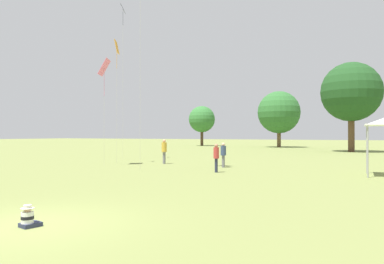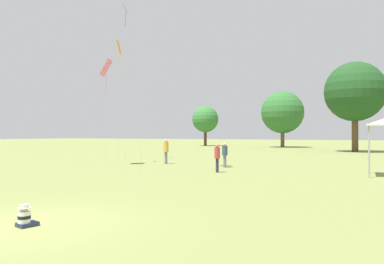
{
  "view_description": "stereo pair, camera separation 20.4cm",
  "coord_description": "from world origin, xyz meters",
  "views": [
    {
      "loc": [
        7.54,
        -6.41,
        2.2
      ],
      "look_at": [
        0.04,
        8.79,
        2.31
      ],
      "focal_mm": 35.0,
      "sensor_mm": 36.0,
      "label": 1
    },
    {
      "loc": [
        7.73,
        -6.32,
        2.2
      ],
      "look_at": [
        0.04,
        8.79,
        2.31
      ],
      "focal_mm": 35.0,
      "sensor_mm": 36.0,
      "label": 2
    }
  ],
  "objects": [
    {
      "name": "distant_tree_0",
      "position": [
        4.73,
        44.62,
        7.52
      ],
      "size": [
        7.46,
        7.46,
        11.29
      ],
      "color": "brown",
      "rests_on": "ground"
    },
    {
      "name": "kite_0",
      "position": [
        -12.53,
        20.46,
        12.5
      ],
      "size": [
        0.66,
        0.83,
        13.67
      ],
      "rotation": [
        0.0,
        0.0,
        1.27
      ],
      "color": "#1E2328",
      "rests_on": "ground"
    },
    {
      "name": "seated_toddler",
      "position": [
        0.14,
        -0.18,
        0.23
      ],
      "size": [
        0.44,
        0.51,
        0.54
      ],
      "rotation": [
        0.0,
        0.0,
        -0.22
      ],
      "color": "#282D47",
      "rests_on": "ground"
    },
    {
      "name": "distant_tree_2",
      "position": [
        -22.66,
        59.13,
        5.11
      ],
      "size": [
        5.08,
        5.08,
        7.68
      ],
      "color": "#473323",
      "rests_on": "ground"
    },
    {
      "name": "kite_1",
      "position": [
        -9.83,
        14.66,
        6.88
      ],
      "size": [
        1.15,
        1.45,
        7.55
      ],
      "rotation": [
        0.0,
        0.0,
        4.38
      ],
      "color": "pink",
      "rests_on": "ground"
    },
    {
      "name": "person_standing_2",
      "position": [
        -6.62,
        17.61,
        1.09
      ],
      "size": [
        0.53,
        0.53,
        1.83
      ],
      "rotation": [
        0.0,
        0.0,
        1.04
      ],
      "color": "slate",
      "rests_on": "ground"
    },
    {
      "name": "ground_plane",
      "position": [
        0.0,
        0.0,
        0.0
      ],
      "size": [
        300.0,
        300.0,
        0.0
      ],
      "primitive_type": "plane",
      "color": "olive"
    },
    {
      "name": "person_standing_0",
      "position": [
        -0.76,
        13.58,
        0.99
      ],
      "size": [
        0.43,
        0.43,
        1.65
      ],
      "rotation": [
        0.0,
        0.0,
        0.5
      ],
      "color": "#282D42",
      "rests_on": "ground"
    },
    {
      "name": "distant_tree_3",
      "position": [
        -7.38,
        57.46,
        5.97
      ],
      "size": [
        7.22,
        7.22,
        9.59
      ],
      "color": "brown",
      "rests_on": "ground"
    },
    {
      "name": "person_standing_1",
      "position": [
        -1.57,
        16.77,
        0.97
      ],
      "size": [
        0.48,
        0.48,
        1.64
      ],
      "rotation": [
        0.0,
        0.0,
        5.11
      ],
      "color": "slate",
      "rests_on": "ground"
    },
    {
      "name": "kite_5",
      "position": [
        -10.13,
        16.49,
        8.62
      ],
      "size": [
        0.67,
        1.01,
        9.35
      ],
      "rotation": [
        0.0,
        0.0,
        1.26
      ],
      "color": "orange",
      "rests_on": "ground"
    }
  ]
}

